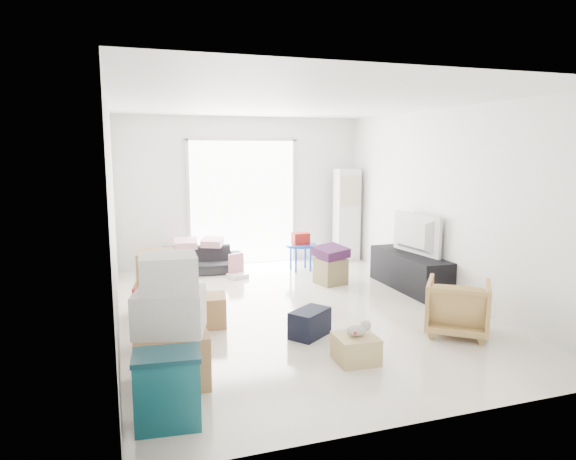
# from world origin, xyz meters

# --- Properties ---
(room_shell) EXTENTS (4.98, 6.48, 3.18)m
(room_shell) POSITION_xyz_m (0.00, 0.00, 1.35)
(room_shell) COLOR silver
(room_shell) RESTS_ON ground
(sliding_door) EXTENTS (2.10, 0.04, 2.33)m
(sliding_door) POSITION_xyz_m (0.00, 2.98, 1.24)
(sliding_door) COLOR white
(sliding_door) RESTS_ON room_shell
(ac_tower) EXTENTS (0.45, 0.30, 1.75)m
(ac_tower) POSITION_xyz_m (1.95, 2.65, 0.88)
(ac_tower) COLOR white
(ac_tower) RESTS_ON room_shell
(tv_console) EXTENTS (0.49, 1.63, 0.54)m
(tv_console) POSITION_xyz_m (2.00, 0.46, 0.27)
(tv_console) COLOR black
(tv_console) RESTS_ON room_shell
(television) EXTENTS (0.72, 1.12, 0.14)m
(television) POSITION_xyz_m (2.00, 0.46, 0.61)
(television) COLOR black
(television) RESTS_ON tv_console
(sofa) EXTENTS (1.57, 0.61, 0.60)m
(sofa) POSITION_xyz_m (-0.93, 2.50, 0.30)
(sofa) COLOR #242529
(sofa) RESTS_ON room_shell
(pillow_left) EXTENTS (0.45, 0.37, 0.13)m
(pillow_left) POSITION_xyz_m (-1.13, 2.47, 0.66)
(pillow_left) COLOR #E2A5B3
(pillow_left) RESTS_ON sofa
(pillow_right) EXTENTS (0.44, 0.41, 0.12)m
(pillow_right) POSITION_xyz_m (-0.67, 2.47, 0.66)
(pillow_right) COLOR #E2A5B3
(pillow_right) RESTS_ON sofa
(armchair) EXTENTS (0.93, 0.92, 0.70)m
(armchair) POSITION_xyz_m (1.47, -1.42, 0.35)
(armchair) COLOR tan
(armchair) RESTS_ON room_shell
(storage_bins) EXTENTS (0.54, 0.41, 0.59)m
(storage_bins) POSITION_xyz_m (-1.90, -2.41, 0.30)
(storage_bins) COLOR #104D56
(storage_bins) RESTS_ON room_shell
(box_stack_a) EXTENTS (0.71, 0.63, 1.20)m
(box_stack_a) POSITION_xyz_m (-1.80, -1.69, 0.54)
(box_stack_a) COLOR olive
(box_stack_a) RESTS_ON room_shell
(box_stack_b) EXTENTS (0.60, 0.58, 0.66)m
(box_stack_b) POSITION_xyz_m (-1.80, -0.75, 0.30)
(box_stack_b) COLOR olive
(box_stack_b) RESTS_ON room_shell
(box_stack_c) EXTENTS (0.62, 0.54, 0.84)m
(box_stack_c) POSITION_xyz_m (-1.77, 0.42, 0.41)
(box_stack_c) COLOR olive
(box_stack_c) RESTS_ON room_shell
(loose_box) EXTENTS (0.50, 0.50, 0.37)m
(loose_box) POSITION_xyz_m (-1.22, -0.21, 0.18)
(loose_box) COLOR olive
(loose_box) RESTS_ON room_shell
(duffel_bag) EXTENTS (0.56, 0.52, 0.31)m
(duffel_bag) POSITION_xyz_m (-0.18, -0.96, 0.16)
(duffel_bag) COLOR black
(duffel_bag) RESTS_ON room_shell
(ottoman) EXTENTS (0.49, 0.49, 0.41)m
(ottoman) POSITION_xyz_m (0.96, 1.10, 0.20)
(ottoman) COLOR #88744F
(ottoman) RESTS_ON room_shell
(blanket) EXTENTS (0.55, 0.55, 0.14)m
(blanket) POSITION_xyz_m (0.96, 1.10, 0.48)
(blanket) COLOR #451B44
(blanket) RESTS_ON ottoman
(kids_table) EXTENTS (0.55, 0.55, 0.67)m
(kids_table) POSITION_xyz_m (0.82, 2.11, 0.48)
(kids_table) COLOR #1642AE
(kids_table) RESTS_ON room_shell
(toy_walker) EXTENTS (0.36, 0.33, 0.39)m
(toy_walker) POSITION_xyz_m (-0.36, 1.96, 0.11)
(toy_walker) COLOR silver
(toy_walker) RESTS_ON room_shell
(wood_crate) EXTENTS (0.42, 0.42, 0.27)m
(wood_crate) POSITION_xyz_m (0.01, -1.77, 0.14)
(wood_crate) COLOR tan
(wood_crate) RESTS_ON room_shell
(plush_bunny) EXTENTS (0.28, 0.16, 0.14)m
(plush_bunny) POSITION_xyz_m (0.04, -1.76, 0.34)
(plush_bunny) COLOR #B2ADA8
(plush_bunny) RESTS_ON wood_crate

